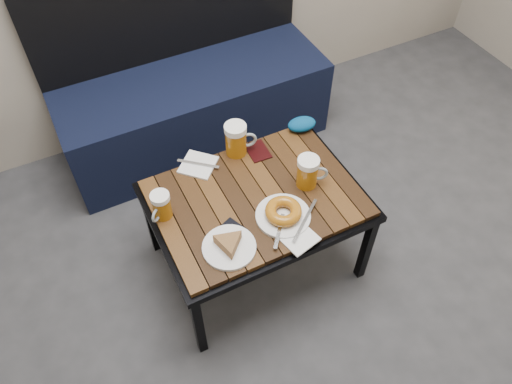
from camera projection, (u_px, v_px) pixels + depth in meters
name	position (u px, v px, depth m)	size (l,w,h in m)	color
bench	(193.00, 101.00, 2.67)	(1.40, 0.50, 0.95)	black
cafe_table	(256.00, 203.00, 2.02)	(0.84, 0.62, 0.47)	black
beer_mug_left	(161.00, 206.00, 1.88)	(0.11, 0.10, 0.12)	#9F5C0C
beer_mug_centre	(236.00, 139.00, 2.09)	(0.14, 0.11, 0.15)	#9F5C0C
beer_mug_right	(308.00, 172.00, 1.98)	(0.14, 0.11, 0.14)	#9F5C0C
plate_pie	(229.00, 245.00, 1.81)	(0.20, 0.20, 0.06)	white
plate_bagel	(283.00, 213.00, 1.90)	(0.26, 0.24, 0.06)	white
napkin_left	(198.00, 165.00, 2.09)	(0.19, 0.19, 0.01)	white
napkin_right	(300.00, 239.00, 1.85)	(0.14, 0.13, 0.01)	white
passport_navy	(227.00, 236.00, 1.86)	(0.10, 0.14, 0.01)	black
passport_burgundy	(258.00, 151.00, 2.15)	(0.09, 0.12, 0.01)	black
knit_pouch	(302.00, 124.00, 2.22)	(0.13, 0.08, 0.06)	navy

